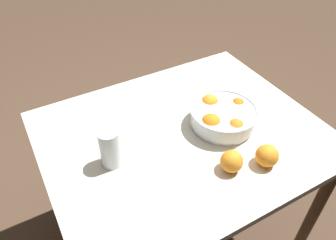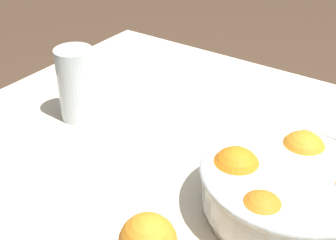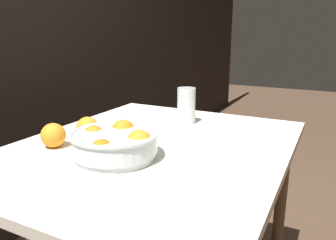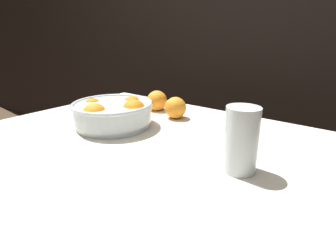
{
  "view_description": "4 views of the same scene",
  "coord_description": "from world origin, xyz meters",
  "px_view_note": "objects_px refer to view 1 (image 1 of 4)",
  "views": [
    {
      "loc": [
        0.52,
        0.8,
        1.62
      ],
      "look_at": [
        0.06,
        -0.02,
        0.8
      ],
      "focal_mm": 35.0,
      "sensor_mm": 36.0,
      "label": 1
    },
    {
      "loc": [
        -0.33,
        0.6,
        1.23
      ],
      "look_at": [
        0.09,
        -0.0,
        0.78
      ],
      "focal_mm": 50.0,
      "sensor_mm": 36.0,
      "label": 2
    },
    {
      "loc": [
        -0.93,
        -0.54,
        1.09
      ],
      "look_at": [
        0.09,
        -0.01,
        0.79
      ],
      "focal_mm": 35.0,
      "sensor_mm": 36.0,
      "label": 3
    },
    {
      "loc": [
        0.51,
        -0.52,
        1.02
      ],
      "look_at": [
        0.08,
        0.03,
        0.79
      ],
      "focal_mm": 28.0,
      "sensor_mm": 36.0,
      "label": 4
    }
  ],
  "objects_px": {
    "juice_glass": "(110,149)",
    "orange_loose_front": "(267,156)",
    "orange_loose_near_bowl": "(232,161)",
    "fruit_bowl": "(223,116)"
  },
  "relations": [
    {
      "from": "juice_glass",
      "to": "orange_loose_near_bowl",
      "type": "bearing_deg",
      "value": 146.58
    },
    {
      "from": "juice_glass",
      "to": "orange_loose_near_bowl",
      "type": "xyz_separation_m",
      "value": [
        -0.35,
        0.23,
        -0.03
      ]
    },
    {
      "from": "orange_loose_near_bowl",
      "to": "orange_loose_front",
      "type": "distance_m",
      "value": 0.13
    },
    {
      "from": "fruit_bowl",
      "to": "orange_loose_front",
      "type": "relative_size",
      "value": 3.28
    },
    {
      "from": "fruit_bowl",
      "to": "orange_loose_near_bowl",
      "type": "bearing_deg",
      "value": 61.57
    },
    {
      "from": "juice_glass",
      "to": "orange_loose_front",
      "type": "xyz_separation_m",
      "value": [
        -0.48,
        0.27,
        -0.03
      ]
    },
    {
      "from": "orange_loose_front",
      "to": "orange_loose_near_bowl",
      "type": "bearing_deg",
      "value": -17.97
    },
    {
      "from": "juice_glass",
      "to": "orange_loose_near_bowl",
      "type": "height_order",
      "value": "juice_glass"
    },
    {
      "from": "orange_loose_near_bowl",
      "to": "orange_loose_front",
      "type": "relative_size",
      "value": 0.98
    },
    {
      "from": "juice_glass",
      "to": "orange_loose_front",
      "type": "height_order",
      "value": "juice_glass"
    }
  ]
}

